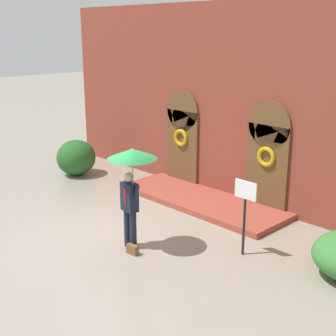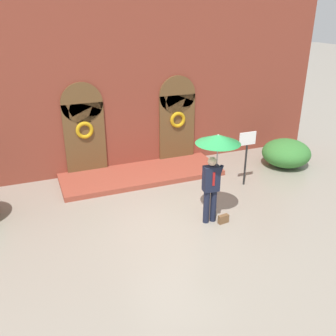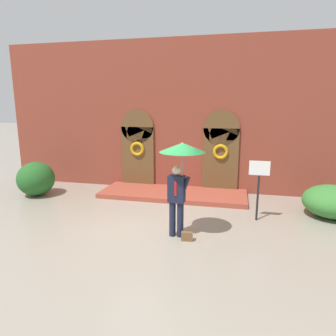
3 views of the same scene
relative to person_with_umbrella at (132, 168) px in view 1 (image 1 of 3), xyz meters
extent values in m
plane|color=gray|center=(-0.88, 0.23, -1.91)|extent=(80.00, 80.00, 0.00)
cube|color=brown|center=(-0.88, 4.43, 0.89)|extent=(14.00, 0.50, 5.60)
cube|color=brown|center=(-2.48, 4.14, -0.71)|extent=(1.30, 0.08, 2.40)
cylinder|color=brown|center=(-2.48, 4.14, 0.49)|extent=(1.30, 0.08, 1.30)
cube|color=brown|center=(0.72, 4.14, -0.71)|extent=(1.30, 0.08, 2.40)
cylinder|color=brown|center=(0.72, 4.14, 0.49)|extent=(1.30, 0.08, 1.30)
torus|color=#C69314|center=(-2.48, 4.07, -0.36)|extent=(0.56, 0.12, 0.56)
torus|color=#C69314|center=(0.72, 4.07, -0.36)|extent=(0.56, 0.12, 0.56)
cube|color=#98402E|center=(-0.88, 3.28, -1.83)|extent=(5.20, 1.80, 0.16)
cylinder|color=#191E33|center=(-0.20, 0.00, -1.46)|extent=(0.16, 0.16, 0.90)
cylinder|color=#191E33|center=(0.00, 0.00, -1.46)|extent=(0.16, 0.16, 0.90)
cube|color=#191E33|center=(-0.10, 0.00, -0.68)|extent=(0.42, 0.28, 0.66)
cube|color=#A51919|center=(-0.10, -0.13, -0.64)|extent=(0.06, 0.02, 0.36)
sphere|color=beige|center=(-0.10, 0.00, -0.22)|extent=(0.22, 0.22, 0.22)
cylinder|color=#191E33|center=(0.12, 0.00, -0.58)|extent=(0.22, 0.09, 0.46)
cylinder|color=gray|center=(0.03, 0.00, -0.26)|extent=(0.02, 0.02, 0.98)
cone|color=#1E7538|center=(0.03, 0.00, 0.34)|extent=(1.10, 1.10, 0.22)
cone|color=white|center=(0.03, 0.00, 0.35)|extent=(0.61, 0.61, 0.20)
cube|color=brown|center=(0.21, -0.20, -1.80)|extent=(0.29, 0.16, 0.22)
cylinder|color=black|center=(1.92, 1.56, -1.26)|extent=(0.06, 0.06, 1.30)
cube|color=white|center=(1.92, 1.56, -0.39)|extent=(0.56, 0.03, 0.40)
ellipsoid|color=#235B23|center=(-5.74, 2.27, -1.30)|extent=(1.28, 1.34, 1.22)
camera|label=1|loc=(7.57, -6.22, 2.90)|focal=50.00mm
camera|label=2|loc=(-4.18, -7.42, 3.26)|focal=40.00mm
camera|label=3|loc=(1.28, -6.88, 1.32)|focal=32.00mm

